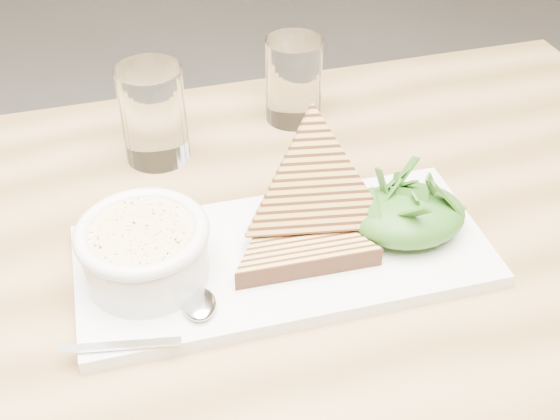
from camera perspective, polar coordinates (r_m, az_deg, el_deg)
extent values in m
cube|color=#A47D4E|center=(0.69, -3.03, -6.91)|extent=(1.20, 0.86, 0.04)
cylinder|color=#A47D4E|center=(1.32, 18.18, -4.65)|extent=(0.06, 0.06, 0.71)
cube|color=white|center=(0.69, 0.31, -3.76)|extent=(0.41, 0.21, 0.01)
cylinder|color=white|center=(0.66, -10.86, -3.73)|extent=(0.12, 0.12, 0.05)
cylinder|color=#DFBF84|center=(0.64, -11.15, -1.91)|extent=(0.10, 0.10, 0.01)
torus|color=white|center=(0.64, -11.17, -1.78)|extent=(0.12, 0.12, 0.01)
ellipsoid|color=#173E12|center=(0.70, 10.32, -0.40)|extent=(0.12, 0.09, 0.04)
ellipsoid|color=silver|center=(0.63, -6.54, -7.61)|extent=(0.03, 0.04, 0.01)
cube|color=silver|center=(0.62, -12.83, -10.67)|extent=(0.10, 0.02, 0.00)
cylinder|color=white|center=(0.82, -10.25, 7.67)|extent=(0.08, 0.08, 0.11)
cylinder|color=white|center=(0.89, 1.12, 10.50)|extent=(0.07, 0.07, 0.11)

